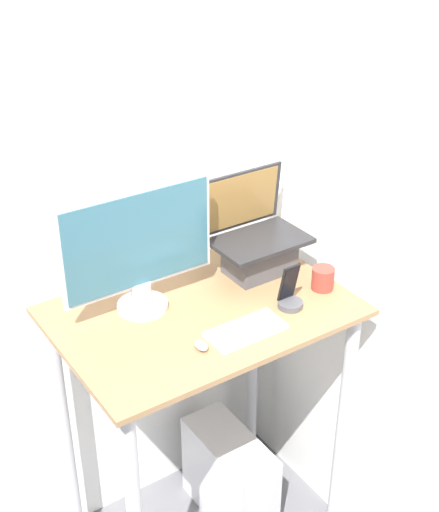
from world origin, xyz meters
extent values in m
cube|color=white|center=(0.00, 0.76, 1.30)|extent=(6.00, 0.05, 2.60)
cube|color=white|center=(0.57, 0.00, 1.30)|extent=(0.05, 6.00, 2.60)
cube|color=#936D47|center=(0.00, 0.34, 1.14)|extent=(0.97, 0.67, 0.02)
cylinder|color=#B7B7BC|center=(0.43, 0.05, 0.56)|extent=(0.05, 0.05, 1.13)
cylinder|color=#B7B7BC|center=(-0.43, 0.62, 0.56)|extent=(0.05, 0.05, 1.13)
cylinder|color=#B7B7BC|center=(0.43, 0.62, 0.56)|extent=(0.05, 0.05, 1.13)
cube|color=#4C4C51|center=(0.30, 0.42, 1.21)|extent=(0.23, 0.15, 0.12)
cube|color=#262628|center=(0.30, 0.42, 1.28)|extent=(0.33, 0.22, 0.02)
cube|color=#262628|center=(0.30, 0.54, 1.39)|extent=(0.33, 0.03, 0.22)
cube|color=olive|center=(0.30, 0.54, 1.40)|extent=(0.30, 0.02, 0.20)
cylinder|color=silver|center=(-0.16, 0.45, 1.16)|extent=(0.17, 0.17, 0.02)
cylinder|color=silver|center=(-0.16, 0.45, 1.21)|extent=(0.06, 0.06, 0.08)
cube|color=silver|center=(-0.16, 0.45, 1.41)|extent=(0.53, 0.01, 0.34)
cube|color=#336072|center=(-0.16, 0.45, 1.41)|extent=(0.51, 0.01, 0.32)
cube|color=silver|center=(0.04, 0.14, 1.16)|extent=(0.25, 0.12, 0.01)
cube|color=#A8A8AD|center=(0.04, 0.14, 1.17)|extent=(0.23, 0.10, 0.00)
ellipsoid|color=#99999E|center=(-0.12, 0.15, 1.16)|extent=(0.03, 0.06, 0.03)
cylinder|color=#4C4C51|center=(0.25, 0.18, 1.16)|extent=(0.09, 0.09, 0.02)
cube|color=black|center=(0.25, 0.19, 1.24)|extent=(0.06, 0.04, 0.14)
cube|color=black|center=(0.25, 0.19, 1.24)|extent=(0.06, 0.03, 0.13)
cube|color=silver|center=(0.17, 0.41, 0.20)|extent=(0.20, 0.44, 0.41)
cube|color=#ADADB2|center=(0.17, 0.19, 0.20)|extent=(0.19, 0.01, 0.39)
cylinder|color=#9E382D|center=(0.42, 0.21, 1.19)|extent=(0.08, 0.08, 0.08)
camera|label=1|loc=(-1.06, -1.35, 2.47)|focal=50.00mm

